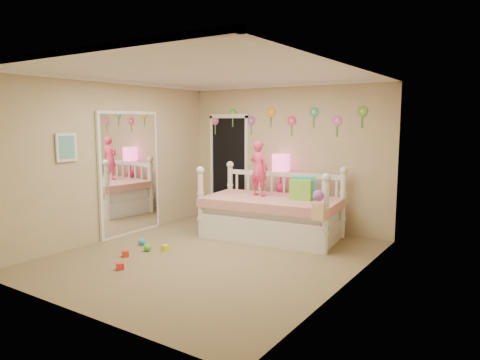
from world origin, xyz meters
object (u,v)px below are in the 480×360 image
Objects in this scene: child at (259,168)px; table_lamp at (281,168)px; daybed at (272,202)px; nightstand at (280,211)px.

table_lamp is (0.07, 0.64, -0.04)m from child.
daybed is 3.17× the size of table_lamp.
child is at bearing 164.73° from daybed.
child reaches higher than daybed.
child reaches higher than table_lamp.
child is 1.46× the size of nightstand.
nightstand is at bearing 99.44° from daybed.
daybed is 3.50× the size of nightstand.
child is at bearing -96.52° from table_lamp.
daybed is at bearing -73.47° from table_lamp.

